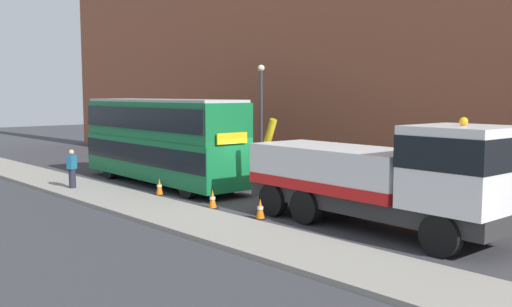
# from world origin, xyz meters

# --- Properties ---
(ground_plane) EXTENTS (120.00, 120.00, 0.00)m
(ground_plane) POSITION_xyz_m (0.00, 0.00, 0.00)
(ground_plane) COLOR #38383D
(near_kerb) EXTENTS (60.00, 2.80, 0.15)m
(near_kerb) POSITION_xyz_m (0.00, -4.20, 0.07)
(near_kerb) COLOR gray
(near_kerb) RESTS_ON ground_plane
(building_facade) EXTENTS (60.00, 1.50, 16.00)m
(building_facade) POSITION_xyz_m (0.00, 7.32, 8.07)
(building_facade) COLOR #935138
(building_facade) RESTS_ON ground_plane
(recovery_tow_truck) EXTENTS (10.19, 2.99, 3.67)m
(recovery_tow_truck) POSITION_xyz_m (5.98, -0.55, 1.76)
(recovery_tow_truck) COLOR #2D2D2D
(recovery_tow_truck) RESTS_ON ground_plane
(double_decker_bus) EXTENTS (11.12, 2.98, 4.06)m
(double_decker_bus) POSITION_xyz_m (-6.50, -0.53, 2.23)
(double_decker_bus) COLOR #146B38
(double_decker_bus) RESTS_ON ground_plane
(pedestrian_onlooker) EXTENTS (0.42, 0.48, 1.71)m
(pedestrian_onlooker) POSITION_xyz_m (-7.51, -4.53, 0.99)
(pedestrian_onlooker) COLOR #232333
(pedestrian_onlooker) RESTS_ON near_kerb
(traffic_cone_near_bus) EXTENTS (0.36, 0.36, 0.72)m
(traffic_cone_near_bus) POSITION_xyz_m (-4.08, -2.22, 0.34)
(traffic_cone_near_bus) COLOR orange
(traffic_cone_near_bus) RESTS_ON ground_plane
(traffic_cone_midway) EXTENTS (0.36, 0.36, 0.72)m
(traffic_cone_midway) POSITION_xyz_m (-0.32, -2.29, 0.34)
(traffic_cone_midway) COLOR orange
(traffic_cone_midway) RESTS_ON ground_plane
(traffic_cone_near_truck) EXTENTS (0.36, 0.36, 0.72)m
(traffic_cone_near_truck) POSITION_xyz_m (2.23, -2.20, 0.34)
(traffic_cone_near_truck) COLOR orange
(traffic_cone_near_truck) RESTS_ON ground_plane
(street_lamp) EXTENTS (0.36, 0.36, 5.83)m
(street_lamp) POSITION_xyz_m (-5.59, 5.13, 3.47)
(street_lamp) COLOR #38383D
(street_lamp) RESTS_ON ground_plane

